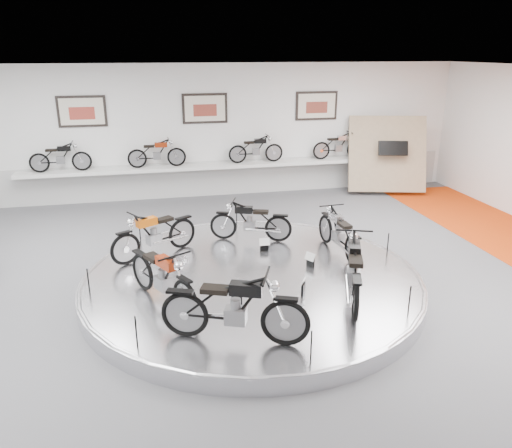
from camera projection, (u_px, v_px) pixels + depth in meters
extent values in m
plane|color=#505053|center=(256.00, 296.00, 9.32)|extent=(16.00, 16.00, 0.00)
plane|color=white|center=(255.00, 73.00, 8.00)|extent=(16.00, 16.00, 0.00)
plane|color=white|center=(206.00, 132.00, 15.11)|extent=(16.00, 0.00, 16.00)
cube|color=#BCBCBA|center=(207.00, 179.00, 15.57)|extent=(15.68, 0.04, 1.10)
cylinder|color=silver|center=(252.00, 282.00, 9.55)|extent=(6.40, 6.40, 0.30)
torus|color=#B2B2BA|center=(252.00, 276.00, 9.51)|extent=(6.40, 6.40, 0.10)
cube|color=silver|center=(208.00, 166.00, 15.16)|extent=(11.00, 0.55, 0.10)
cube|color=beige|center=(82.00, 111.00, 14.12)|extent=(1.35, 0.06, 0.88)
cube|color=beige|center=(205.00, 108.00, 14.84)|extent=(1.35, 0.06, 0.88)
cube|color=beige|center=(317.00, 106.00, 15.56)|extent=(1.35, 0.06, 0.88)
cube|color=tan|center=(387.00, 154.00, 15.68)|extent=(2.56, 1.52, 2.30)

